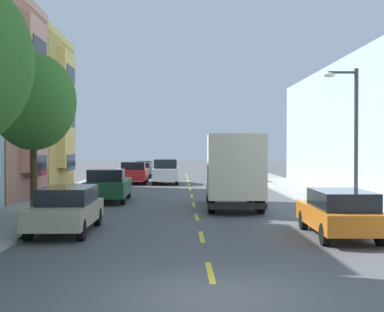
{
  "coord_description": "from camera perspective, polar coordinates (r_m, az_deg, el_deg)",
  "views": [
    {
      "loc": [
        -0.68,
        -10.49,
        2.83
      ],
      "look_at": [
        -0.03,
        19.52,
        2.38
      ],
      "focal_mm": 51.83,
      "sensor_mm": 36.0,
      "label": 1
    }
  ],
  "objects": [
    {
      "name": "lane_centerline_dashes",
      "position": [
        35.11,
        -0.12,
        -3.75
      ],
      "size": [
        0.14,
        47.2,
        0.01
      ],
      "color": "yellow",
      "rests_on": "ground_plane"
    },
    {
      "name": "parked_hatchback_charcoal",
      "position": [
        45.18,
        5.23,
        -1.77
      ],
      "size": [
        1.84,
        4.04,
        1.5
      ],
      "color": "#333338",
      "rests_on": "ground_plane"
    },
    {
      "name": "street_lamp",
      "position": [
        22.19,
        16.1,
        2.63
      ],
      "size": [
        1.35,
        0.28,
        5.73
      ],
      "color": "#38383D",
      "rests_on": "sidewalk_right"
    },
    {
      "name": "moving_white_sedan",
      "position": [
        43.32,
        -2.72,
        -1.58
      ],
      "size": [
        1.95,
        4.8,
        1.93
      ],
      "color": "silver",
      "rests_on": "ground_plane"
    },
    {
      "name": "parked_sedan_silver",
      "position": [
        58.84,
        -4.94,
        -1.17
      ],
      "size": [
        1.93,
        4.55,
        1.43
      ],
      "color": "#B2B5BA",
      "rests_on": "ground_plane"
    },
    {
      "name": "parked_sedan_teal",
      "position": [
        52.98,
        -5.19,
        -1.4
      ],
      "size": [
        1.86,
        4.53,
        1.43
      ],
      "color": "#195B60",
      "rests_on": "ground_plane"
    },
    {
      "name": "parked_pickup_forest",
      "position": [
        29.36,
        -8.59,
        -3.06
      ],
      "size": [
        2.07,
        5.33,
        1.73
      ],
      "color": "#194C28",
      "rests_on": "ground_plane"
    },
    {
      "name": "parked_wagon_orange",
      "position": [
        18.11,
        14.93,
        -5.58
      ],
      "size": [
        1.95,
        4.75,
        1.5
      ],
      "color": "orange",
      "rests_on": "ground_plane"
    },
    {
      "name": "ground_plane",
      "position": [
        40.6,
        -0.27,
        -3.14
      ],
      "size": [
        160.0,
        160.0,
        0.0
      ],
      "primitive_type": "plane",
      "color": "#4C4C4F"
    },
    {
      "name": "street_tree_second",
      "position": [
        22.52,
        -16.01,
        5.37
      ],
      "size": [
        3.32,
        3.32,
        6.38
      ],
      "color": "#47331E",
      "rests_on": "sidewalk_left"
    },
    {
      "name": "parked_pickup_navy",
      "position": [
        60.72,
        3.47,
        -1.03
      ],
      "size": [
        2.14,
        5.35,
        1.73
      ],
      "color": "navy",
      "rests_on": "ground_plane"
    },
    {
      "name": "sidewalk_left",
      "position": [
        39.12,
        -10.69,
        -3.2
      ],
      "size": [
        3.2,
        120.0,
        0.14
      ],
      "primitive_type": "cube",
      "color": "#99968E",
      "rests_on": "ground_plane"
    },
    {
      "name": "sidewalk_right",
      "position": [
        39.37,
        10.18,
        -3.17
      ],
      "size": [
        3.2,
        120.0,
        0.14
      ],
      "primitive_type": "cube",
      "color": "#99968E",
      "rests_on": "ground_plane"
    },
    {
      "name": "parked_wagon_champagne",
      "position": [
        19.06,
        -12.78,
        -5.26
      ],
      "size": [
        1.85,
        4.71,
        1.5
      ],
      "color": "tan",
      "rests_on": "ground_plane"
    },
    {
      "name": "delivery_box_truck",
      "position": [
        25.86,
        4.26,
        -1.15
      ],
      "size": [
        2.63,
        7.09,
        3.42
      ],
      "color": "beige",
      "rests_on": "ground_plane"
    },
    {
      "name": "parked_suv_black",
      "position": [
        51.09,
        4.31,
        -1.21
      ],
      "size": [
        2.04,
        4.84,
        1.93
      ],
      "color": "black",
      "rests_on": "ground_plane"
    },
    {
      "name": "parked_pickup_red",
      "position": [
        43.92,
        -5.95,
        -1.76
      ],
      "size": [
        2.03,
        5.31,
        1.73
      ],
      "color": "#AD1E1E",
      "rests_on": "ground_plane"
    }
  ]
}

